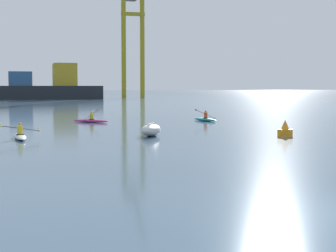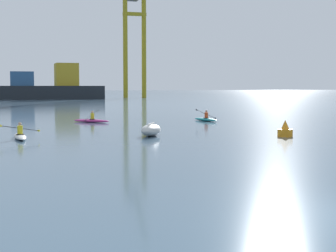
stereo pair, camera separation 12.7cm
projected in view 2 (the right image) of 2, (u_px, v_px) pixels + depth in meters
name	position (u px, v px, depth m)	size (l,w,h in m)	color
container_barge	(24.00, 88.00, 120.45)	(37.42, 9.98, 8.50)	#1E2328
gantry_crane_west_mid	(135.00, 31.00, 133.79)	(6.20, 16.36, 36.08)	olive
capsized_dinghy	(151.00, 130.00, 31.10)	(2.16, 2.82, 0.76)	beige
channel_buoy	(285.00, 131.00, 30.58)	(0.90, 0.90, 1.00)	orange
kayak_white	(20.00, 136.00, 29.26)	(2.27, 3.43, 0.95)	silver
kayak_teal	(206.00, 119.00, 44.42)	(2.12, 3.45, 1.08)	teal
kayak_magenta	(91.00, 120.00, 42.78)	(2.96, 2.68, 1.07)	#C13384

